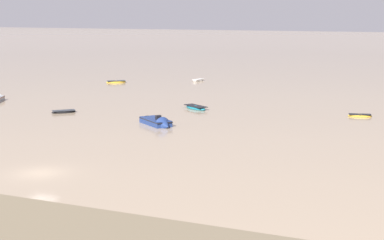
# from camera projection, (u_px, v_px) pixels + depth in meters

# --- Properties ---
(ground_plane) EXTENTS (800.00, 800.00, 0.00)m
(ground_plane) POSITION_uv_depth(u_px,v_px,m) (40.00, 173.00, 55.11)
(ground_plane) COLOR tan
(rowboat_moored_0) EXTENTS (3.20, 3.28, 0.54)m
(rowboat_moored_0) POSITION_uv_depth(u_px,v_px,m) (64.00, 112.00, 87.73)
(rowboat_moored_0) COLOR black
(rowboat_moored_0) RESTS_ON ground
(rowboat_moored_1) EXTENTS (1.61, 3.67, 0.56)m
(rowboat_moored_1) POSITION_uv_depth(u_px,v_px,m) (198.00, 80.00, 127.58)
(rowboat_moored_1) COLOR white
(rowboat_moored_1) RESTS_ON ground
(rowboat_moored_2) EXTENTS (4.61, 3.71, 0.71)m
(rowboat_moored_2) POSITION_uv_depth(u_px,v_px,m) (196.00, 108.00, 91.16)
(rowboat_moored_2) COLOR #197084
(rowboat_moored_2) RESTS_ON ground
(motorboat_moored_0) EXTENTS (6.12, 5.29, 2.08)m
(motorboat_moored_0) POSITION_uv_depth(u_px,v_px,m) (159.00, 124.00, 77.81)
(motorboat_moored_0) COLOR navy
(motorboat_moored_0) RESTS_ON ground
(rowboat_moored_3) EXTENTS (3.87, 3.61, 0.62)m
(rowboat_moored_3) POSITION_uv_depth(u_px,v_px,m) (116.00, 82.00, 124.56)
(rowboat_moored_3) COLOR gold
(rowboat_moored_3) RESTS_ON ground
(rowboat_moored_8) EXTENTS (3.37, 1.86, 0.50)m
(rowboat_moored_8) POSITION_uv_depth(u_px,v_px,m) (360.00, 116.00, 84.55)
(rowboat_moored_8) COLOR gold
(rowboat_moored_8) RESTS_ON ground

